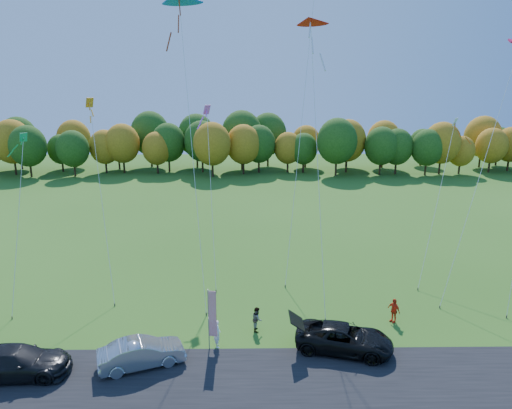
{
  "coord_description": "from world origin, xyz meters",
  "views": [
    {
      "loc": [
        -0.42,
        -24.97,
        14.97
      ],
      "look_at": [
        0.0,
        6.0,
        7.0
      ],
      "focal_mm": 32.0,
      "sensor_mm": 36.0,
      "label": 1
    }
  ],
  "objects_px": {
    "black_suv": "(344,338)",
    "person_east": "(394,310)",
    "silver_sedan": "(142,353)",
    "feather_flag": "(211,313)"
  },
  "relations": [
    {
      "from": "black_suv",
      "to": "silver_sedan",
      "type": "distance_m",
      "value": 11.56
    },
    {
      "from": "black_suv",
      "to": "person_east",
      "type": "height_order",
      "value": "person_east"
    },
    {
      "from": "silver_sedan",
      "to": "person_east",
      "type": "xyz_separation_m",
      "value": [
        15.4,
        4.67,
        0.05
      ]
    },
    {
      "from": "black_suv",
      "to": "silver_sedan",
      "type": "relative_size",
      "value": 1.2
    },
    {
      "from": "silver_sedan",
      "to": "feather_flag",
      "type": "distance_m",
      "value": 4.37
    },
    {
      "from": "black_suv",
      "to": "person_east",
      "type": "xyz_separation_m",
      "value": [
        3.92,
        3.29,
        0.04
      ]
    },
    {
      "from": "silver_sedan",
      "to": "person_east",
      "type": "distance_m",
      "value": 16.09
    },
    {
      "from": "silver_sedan",
      "to": "feather_flag",
      "type": "relative_size",
      "value": 1.23
    },
    {
      "from": "black_suv",
      "to": "person_east",
      "type": "distance_m",
      "value": 5.12
    },
    {
      "from": "black_suv",
      "to": "feather_flag",
      "type": "height_order",
      "value": "feather_flag"
    }
  ]
}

